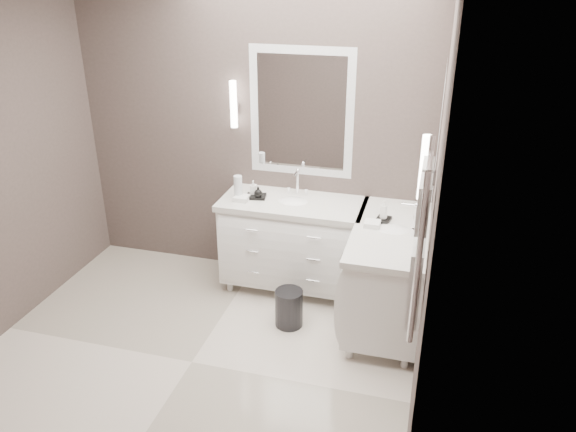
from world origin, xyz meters
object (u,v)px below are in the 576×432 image
(vanity_right, at_px, (389,270))
(waste_bin, at_px, (289,308))
(towel_ladder, at_px, (419,246))
(vanity_back, at_px, (293,239))

(vanity_right, height_order, waste_bin, vanity_right)
(vanity_right, bearing_deg, waste_bin, -161.60)
(vanity_right, xyz_separation_m, towel_ladder, (0.23, -1.30, 0.91))
(vanity_right, bearing_deg, vanity_back, 159.62)
(vanity_back, xyz_separation_m, towel_ladder, (1.10, -1.63, 0.91))
(towel_ladder, relative_size, waste_bin, 2.85)
(vanity_right, relative_size, waste_bin, 3.92)
(vanity_back, xyz_separation_m, waste_bin, (0.12, -0.58, -0.33))
(vanity_right, bearing_deg, towel_ladder, -80.16)
(vanity_back, distance_m, vanity_right, 0.93)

